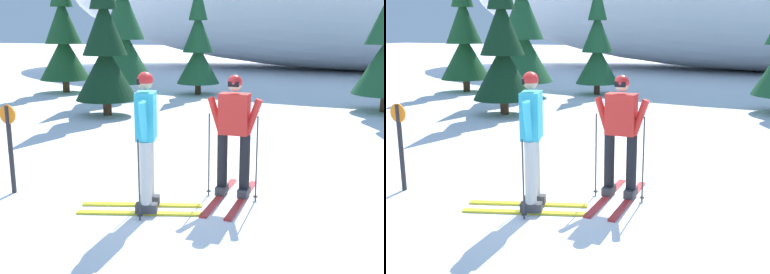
% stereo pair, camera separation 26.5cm
% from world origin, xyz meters
% --- Properties ---
extents(ground_plane, '(120.00, 120.00, 0.00)m').
position_xyz_m(ground_plane, '(0.00, 0.00, 0.00)').
color(ground_plane, white).
extents(skier_cyan_jacket, '(1.70, 0.92, 1.86)m').
position_xyz_m(skier_cyan_jacket, '(0.39, -0.81, 0.97)').
color(skier_cyan_jacket, gold).
rests_on(skier_cyan_jacket, ground).
extents(skier_red_jacket, '(0.79, 1.63, 1.77)m').
position_xyz_m(skier_red_jacket, '(1.31, 0.10, 0.93)').
color(skier_red_jacket, red).
rests_on(skier_red_jacket, ground).
extents(pine_tree_far_left, '(1.89, 1.89, 4.89)m').
position_xyz_m(pine_tree_far_left, '(-7.99, 8.89, 2.05)').
color(pine_tree_far_left, '#47301E').
rests_on(pine_tree_far_left, ground).
extents(pine_tree_left, '(2.08, 2.08, 5.38)m').
position_xyz_m(pine_tree_left, '(-5.20, 8.54, 2.25)').
color(pine_tree_left, '#47301E').
rests_on(pine_tree_left, ground).
extents(pine_tree_center_left, '(1.72, 1.72, 4.45)m').
position_xyz_m(pine_tree_center_left, '(-3.88, 5.18, 1.86)').
color(pine_tree_center_left, '#47301E').
rests_on(pine_tree_center_left, ground).
extents(pine_tree_center_right, '(1.59, 1.59, 4.12)m').
position_xyz_m(pine_tree_center_right, '(-3.03, 10.18, 1.72)').
color(pine_tree_center_right, '#47301E').
rests_on(pine_tree_center_right, ground).
extents(trail_marker_post, '(0.28, 0.07, 1.32)m').
position_xyz_m(trail_marker_post, '(-1.78, -0.91, 0.76)').
color(trail_marker_post, black).
rests_on(trail_marker_post, ground).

